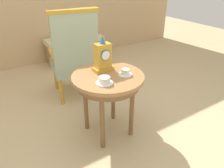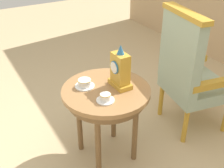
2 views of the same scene
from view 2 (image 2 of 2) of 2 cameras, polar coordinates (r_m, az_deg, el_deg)
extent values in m
plane|color=tan|center=(2.54, -0.30, -13.22)|extent=(10.00, 10.00, 0.00)
cylinder|color=#9E7042|center=(2.12, -1.21, -1.40)|extent=(0.67, 0.67, 0.03)
cylinder|color=brown|center=(2.14, -1.20, -2.58)|extent=(0.59, 0.59, 0.07)
cylinder|color=brown|center=(2.27, 4.68, -9.20)|extent=(0.04, 0.04, 0.62)
cylinder|color=brown|center=(2.49, 0.32, -4.99)|extent=(0.04, 0.04, 0.62)
cylinder|color=brown|center=(2.37, -6.66, -7.34)|extent=(0.04, 0.04, 0.62)
cylinder|color=brown|center=(2.14, -2.84, -12.13)|extent=(0.04, 0.04, 0.62)
cylinder|color=white|center=(2.14, -5.54, -0.42)|extent=(0.15, 0.15, 0.01)
cylinder|color=white|center=(2.13, -5.58, 0.29)|extent=(0.10, 0.10, 0.05)
torus|color=gold|center=(2.11, -5.61, 0.82)|extent=(0.10, 0.10, 0.00)
cylinder|color=white|center=(1.97, -1.34, -3.31)|extent=(0.13, 0.13, 0.01)
cylinder|color=white|center=(1.95, -1.35, -2.62)|extent=(0.08, 0.08, 0.05)
torus|color=gold|center=(1.94, -1.36, -2.12)|extent=(0.08, 0.08, 0.00)
cube|color=gold|center=(2.14, 1.64, 0.04)|extent=(0.19, 0.11, 0.04)
cube|color=gold|center=(2.07, 1.69, 3.20)|extent=(0.14, 0.09, 0.23)
cylinder|color=teal|center=(2.04, 0.48, 3.37)|extent=(0.10, 0.01, 0.10)
cylinder|color=white|center=(2.03, 0.34, 3.33)|extent=(0.08, 0.00, 0.08)
cone|color=teal|center=(2.01, 1.76, 7.01)|extent=(0.06, 0.06, 0.07)
cube|color=#9EB299|center=(2.72, 16.61, -0.61)|extent=(0.61, 0.61, 0.11)
cube|color=#9EB299|center=(2.43, 13.65, 6.02)|extent=(0.53, 0.18, 0.64)
cube|color=gold|center=(2.31, 14.70, 13.68)|extent=(0.57, 0.20, 0.04)
cube|color=gold|center=(2.49, 20.13, 0.06)|extent=(0.15, 0.47, 0.06)
cube|color=gold|center=(2.80, 14.47, 4.57)|extent=(0.15, 0.47, 0.06)
cylinder|color=gold|center=(3.10, 17.04, -1.52)|extent=(0.04, 0.04, 0.35)
cylinder|color=gold|center=(2.59, 14.59, -8.23)|extent=(0.04, 0.04, 0.35)
cylinder|color=gold|center=(2.88, 9.91, -3.17)|extent=(0.04, 0.04, 0.35)
camera|label=1|loc=(2.61, -47.75, 16.19)|focal=35.13mm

